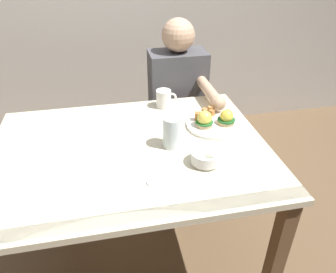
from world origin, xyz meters
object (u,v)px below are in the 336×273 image
(eggs_benedict_plate, at_px, (214,121))
(diner_person, at_px, (179,100))
(dining_table, at_px, (132,168))
(fork, at_px, (163,179))
(coffee_mug, at_px, (164,98))
(water_glass_near, at_px, (172,134))
(fruit_bowl, at_px, (206,157))

(eggs_benedict_plate, distance_m, diner_person, 0.51)
(dining_table, relative_size, eggs_benedict_plate, 4.44)
(fork, bearing_deg, eggs_benedict_plate, 47.66)
(coffee_mug, bearing_deg, dining_table, -121.26)
(eggs_benedict_plate, distance_m, fork, 0.47)
(dining_table, xyz_separation_m, water_glass_near, (0.18, -0.02, 0.17))
(fruit_bowl, xyz_separation_m, coffee_mug, (-0.07, 0.53, 0.02))
(coffee_mug, bearing_deg, eggs_benedict_plate, -52.19)
(fork, relative_size, water_glass_near, 1.11)
(diner_person, bearing_deg, dining_table, -120.84)
(dining_table, bearing_deg, fruit_bowl, -30.26)
(dining_table, height_order, fork, fork)
(fruit_bowl, relative_size, fork, 0.77)
(coffee_mug, height_order, diner_person, diner_person)
(dining_table, relative_size, fruit_bowl, 10.00)
(fork, bearing_deg, coffee_mug, 78.74)
(fruit_bowl, distance_m, water_glass_near, 0.19)
(diner_person, bearing_deg, coffee_mug, -120.21)
(coffee_mug, xyz_separation_m, fork, (-0.12, -0.60, -0.05))
(eggs_benedict_plate, bearing_deg, dining_table, -165.07)
(eggs_benedict_plate, height_order, coffee_mug, coffee_mug)
(eggs_benedict_plate, bearing_deg, water_glass_near, -151.51)
(diner_person, bearing_deg, fork, -107.14)
(dining_table, height_order, eggs_benedict_plate, eggs_benedict_plate)
(dining_table, xyz_separation_m, eggs_benedict_plate, (0.42, 0.11, 0.13))
(fruit_bowl, relative_size, water_glass_near, 0.86)
(eggs_benedict_plate, relative_size, diner_person, 0.24)
(diner_person, bearing_deg, water_glass_near, -106.06)
(fork, bearing_deg, fruit_bowl, 19.46)
(eggs_benedict_plate, height_order, water_glass_near, water_glass_near)
(eggs_benedict_plate, distance_m, water_glass_near, 0.27)
(eggs_benedict_plate, xyz_separation_m, diner_person, (-0.06, 0.49, -0.12))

